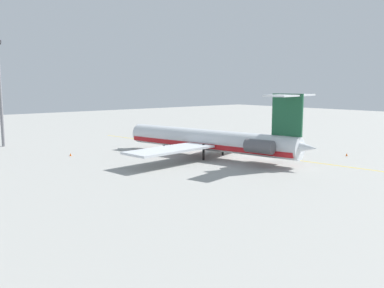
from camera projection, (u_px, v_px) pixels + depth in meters
The scene contains 8 objects.
ground at pixel (272, 153), 82.44m from camera, with size 291.79×291.79×0.00m, color #9E9E99.
main_jetliner at pixel (213, 140), 77.12m from camera, with size 41.08×36.58×12.04m.
ground_crew_near_nose at pixel (197, 134), 105.73m from camera, with size 0.40×0.26×1.64m.
ground_crew_near_tail at pixel (202, 133), 107.52m from camera, with size 0.27×0.43×1.70m.
safety_cone_nose at pixel (347, 155), 79.20m from camera, with size 0.40×0.40×0.55m, color #EA590F.
safety_cone_wingtip at pixel (71, 155), 79.27m from camera, with size 0.40×0.40×0.55m, color #EA590F.
taxiway_centreline at pixel (238, 152), 83.49m from camera, with size 85.55×0.36×0.01m, color gold.
light_mast at pixel (0, 89), 89.88m from camera, with size 4.00×0.70×22.70m.
Camera 1 is at (-51.52, 64.92, 13.47)m, focal length 39.00 mm.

